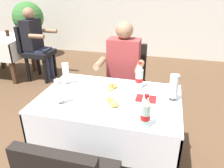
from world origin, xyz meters
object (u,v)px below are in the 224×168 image
object	(u,v)px
main_dining_table	(109,114)
napkin_cutlery_set	(146,99)
plate_far_diner	(111,88)
beer_glass_middle	(59,92)
background_dining_table	(4,47)
background_patron	(36,41)
seated_diner_far	(122,71)
background_chair_right	(35,49)
beer_glass_left	(66,73)
cola_bottle_primary	(146,113)
potted_plant_corner	(29,20)
chair_far_diner_seat	(126,80)
cola_bottle_secondary	(139,77)
beer_glass_right	(174,88)
plate_near_camera	(111,103)
background_table_tumbler	(7,33)

from	to	relation	value
main_dining_table	napkin_cutlery_set	distance (m)	0.36
main_dining_table	plate_far_diner	distance (m)	0.24
beer_glass_middle	background_dining_table	xyz separation A→B (m)	(-2.11, 1.90, -0.30)
napkin_cutlery_set	background_patron	bearing A→B (deg)	141.73
beer_glass_middle	background_patron	xyz separation A→B (m)	(-1.42, 1.90, -0.13)
seated_diner_far	background_chair_right	xyz separation A→B (m)	(-1.80, 1.01, -0.16)
beer_glass_left	background_patron	xyz separation A→B (m)	(-1.31, 1.54, -0.14)
seated_diner_far	plate_far_diner	xyz separation A→B (m)	(0.00, -0.54, 0.04)
plate_far_diner	cola_bottle_primary	bearing A→B (deg)	-52.86
seated_diner_far	potted_plant_corner	bearing A→B (deg)	141.00
chair_far_diner_seat	napkin_cutlery_set	world-z (taller)	chair_far_diner_seat
beer_glass_left	cola_bottle_primary	world-z (taller)	cola_bottle_primary
background_chair_right	potted_plant_corner	size ratio (longest dim) A/B	0.77
background_patron	background_dining_table	bearing A→B (deg)	-180.00
seated_diner_far	cola_bottle_secondary	bearing A→B (deg)	-60.54
beer_glass_left	potted_plant_corner	distance (m)	3.40
beer_glass_right	beer_glass_left	bearing A→B (deg)	175.84
cola_bottle_secondary	background_patron	distance (m)	2.47
beer_glass_left	background_chair_right	world-z (taller)	background_chair_right
beer_glass_left	background_patron	size ratio (longest dim) A/B	0.17
plate_near_camera	beer_glass_left	world-z (taller)	beer_glass_left
beer_glass_right	cola_bottle_secondary	size ratio (longest dim) A/B	0.91
background_dining_table	potted_plant_corner	world-z (taller)	potted_plant_corner
seated_diner_far	potted_plant_corner	distance (m)	3.34
plate_near_camera	cola_bottle_primary	xyz separation A→B (m)	(0.29, -0.21, 0.09)
cola_bottle_secondary	cola_bottle_primary	bearing A→B (deg)	-78.03
beer_glass_left	beer_glass_right	bearing A→B (deg)	-4.16
beer_glass_right	cola_bottle_primary	world-z (taller)	cola_bottle_primary
plate_near_camera	beer_glass_middle	bearing A→B (deg)	-169.37
background_dining_table	background_patron	distance (m)	0.71
plate_near_camera	background_dining_table	bearing A→B (deg)	144.07
beer_glass_left	beer_glass_middle	xyz separation A→B (m)	(0.11, -0.36, -0.01)
chair_far_diner_seat	cola_bottle_secondary	xyz separation A→B (m)	(0.22, -0.55, 0.29)
plate_far_diner	background_dining_table	xyz separation A→B (m)	(-2.44, 1.55, -0.21)
plate_near_camera	napkin_cutlery_set	size ratio (longest dim) A/B	1.30
background_dining_table	background_table_tumbler	distance (m)	0.27
chair_far_diner_seat	plate_near_camera	world-z (taller)	chair_far_diner_seat
background_patron	chair_far_diner_seat	bearing A→B (deg)	-26.74
cola_bottle_primary	potted_plant_corner	xyz separation A→B (m)	(-2.96, 3.13, 0.01)
beer_glass_middle	napkin_cutlery_set	distance (m)	0.72
beer_glass_left	chair_far_diner_seat	bearing A→B (deg)	54.28
plate_far_diner	background_chair_right	world-z (taller)	background_chair_right
beer_glass_left	background_dining_table	bearing A→B (deg)	142.30
potted_plant_corner	chair_far_diner_seat	bearing A→B (deg)	-37.21
main_dining_table	beer_glass_left	world-z (taller)	beer_glass_left
plate_far_diner	background_table_tumbler	size ratio (longest dim) A/B	2.28
main_dining_table	beer_glass_middle	bearing A→B (deg)	-149.85
plate_far_diner	beer_glass_left	xyz separation A→B (m)	(-0.44, 0.00, 0.10)
cola_bottle_secondary	main_dining_table	bearing A→B (deg)	-131.54
beer_glass_left	cola_bottle_primary	distance (m)	0.95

